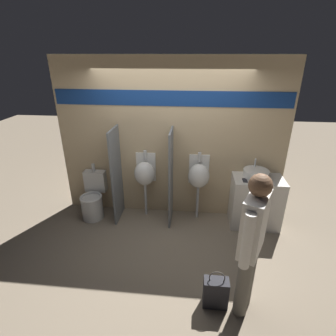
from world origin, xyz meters
TOP-DOWN VIEW (x-y plane):
  - ground_plane at (0.00, 0.00)m, footprint 16.00×16.00m
  - display_wall at (0.00, 0.60)m, footprint 3.82×0.07m
  - sink_counter at (1.46, 0.32)m, footprint 0.81×0.50m
  - sink_basin at (1.41, 0.37)m, footprint 0.41×0.41m
  - cell_phone at (1.22, 0.22)m, footprint 0.07×0.14m
  - divider_near_counter at (-0.89, 0.30)m, footprint 0.03×0.54m
  - divider_mid at (0.03, 0.30)m, footprint 0.03×0.54m
  - urinal_near_counter at (-0.43, 0.43)m, footprint 0.36×0.30m
  - urinal_far at (0.50, 0.43)m, footprint 0.36×0.30m
  - toilet at (-1.35, 0.28)m, footprint 0.39×0.55m
  - person_in_vest at (1.02, -1.36)m, footprint 0.35×0.55m
  - shopping_bag at (0.71, -1.37)m, footprint 0.28×0.16m

SIDE VIEW (x-z plane):
  - ground_plane at x=0.00m, z-range 0.00..0.00m
  - shopping_bag at x=0.71m, z-range -0.06..0.44m
  - toilet at x=-1.35m, z-range -0.14..0.80m
  - sink_counter at x=1.46m, z-range 0.00..0.87m
  - urinal_near_counter at x=-0.43m, z-range 0.21..1.41m
  - urinal_far at x=0.50m, z-range 0.21..1.41m
  - divider_near_counter at x=-0.89m, z-range 0.00..1.63m
  - divider_mid at x=0.03m, z-range 0.00..1.63m
  - cell_phone at x=1.22m, z-range 0.87..0.88m
  - sink_basin at x=1.41m, z-range 0.80..1.06m
  - person_in_vest at x=1.02m, z-range 0.09..1.80m
  - display_wall at x=0.00m, z-range 0.01..2.71m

